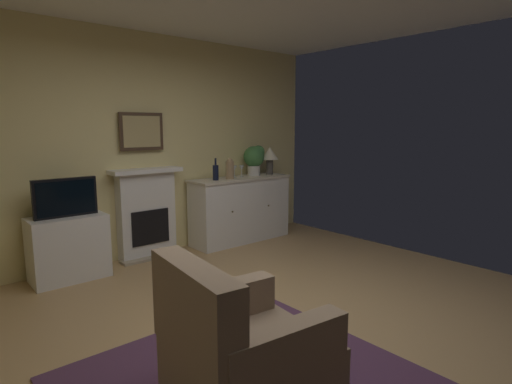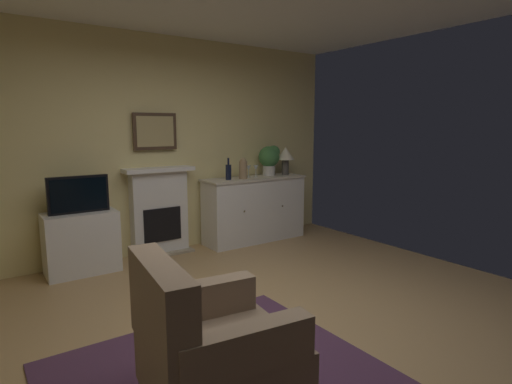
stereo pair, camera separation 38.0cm
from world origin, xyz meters
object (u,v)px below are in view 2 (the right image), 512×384
tv_cabinet (81,243)px  table_lamp (285,156)px  wine_glass_left (248,169)px  fireplace_unit (159,211)px  armchair (210,349)px  tv_set (79,194)px  sideboard_cabinet (254,209)px  potted_plant_small (270,158)px  wine_bottle (228,172)px  vase_decorative (243,168)px  wine_glass_center (256,168)px  framed_picture (155,131)px

tv_cabinet → table_lamp: bearing=-0.3°
table_lamp → wine_glass_left: (-0.63, 0.04, -0.16)m
fireplace_unit → wine_glass_left: bearing=-6.5°
armchair → tv_cabinet: bearing=91.3°
tv_cabinet → tv_set: 0.54m
sideboard_cabinet → tv_cabinet: size_ratio=1.98×
tv_set → armchair: tv_set is taller
potted_plant_small → armchair: (-2.54, -2.83, -0.78)m
wine_glass_left → tv_cabinet: (-2.23, -0.02, -0.68)m
wine_bottle → wine_glass_left: 0.37m
vase_decorative → wine_glass_center: bearing=14.2°
sideboard_cabinet → vase_decorative: vase_decorative is taller
table_lamp → wine_glass_left: 0.65m
framed_picture → sideboard_cabinet: framed_picture is taller
tv_cabinet → fireplace_unit: bearing=9.4°
vase_decorative → wine_glass_left: bearing=30.3°
table_lamp → tv_cabinet: (-2.86, 0.02, -0.84)m
table_lamp → wine_glass_center: 0.54m
fireplace_unit → potted_plant_small: 1.74m
framed_picture → potted_plant_small: bearing=-6.2°
fireplace_unit → wine_glass_left: 1.35m
tv_set → table_lamp: bearing=0.2°
table_lamp → vase_decorative: (-0.77, -0.05, -0.14)m
wine_glass_left → tv_set: (-2.23, -0.04, -0.14)m
wine_glass_left → potted_plant_small: 0.40m
framed_picture → potted_plant_small: size_ratio=1.28×
wine_glass_center → table_lamp: bearing=-1.6°
sideboard_cabinet → wine_glass_center: bearing=21.4°
wine_glass_center → vase_decorative: vase_decorative is taller
framed_picture → vase_decorative: (1.11, -0.27, -0.50)m
fireplace_unit → tv_cabinet: 1.01m
sideboard_cabinet → tv_set: size_ratio=2.40×
sideboard_cabinet → potted_plant_small: potted_plant_small is taller
sideboard_cabinet → vase_decorative: size_ratio=5.29×
table_lamp → wine_glass_center: size_ratio=2.42×
wine_glass_left → armchair: size_ratio=0.18×
sideboard_cabinet → fireplace_unit: bearing=172.4°
fireplace_unit → table_lamp: (1.88, -0.18, 0.63)m
framed_picture → sideboard_cabinet: 1.73m
framed_picture → wine_glass_center: framed_picture is taller
fireplace_unit → wine_bottle: size_ratio=3.79×
wine_glass_center → armchair: wine_glass_center is taller
tv_set → armchair: (0.07, -2.78, -0.50)m
vase_decorative → tv_set: vase_decorative is taller
fireplace_unit → potted_plant_small: potted_plant_small is taller
framed_picture → tv_set: bearing=-166.7°
wine_glass_center → tv_cabinet: (-2.34, 0.00, -0.68)m
vase_decorative → armchair: (-2.02, -2.73, -0.66)m
wine_glass_center → tv_cabinet: wine_glass_center is taller
vase_decorative → armchair: vase_decorative is taller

